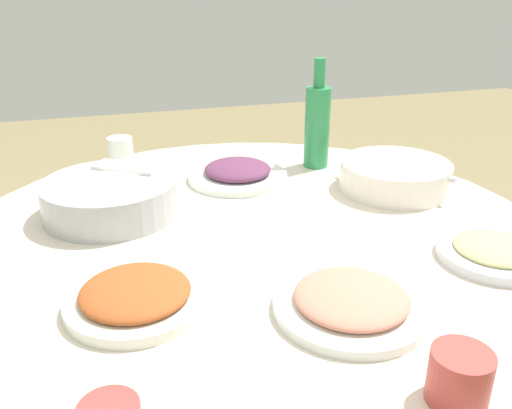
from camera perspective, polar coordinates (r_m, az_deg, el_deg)
round_dining_table at (r=1.16m, az=-0.48°, el=-6.59°), size 1.24×1.24×0.72m
rice_bowl at (r=1.22m, az=-14.88°, el=0.77°), size 0.29×0.29×0.09m
soup_bowl at (r=1.36m, az=14.20°, el=2.81°), size 0.26×0.26×0.07m
dish_shrimp at (r=0.88m, az=9.83°, el=-9.90°), size 0.25×0.25×0.04m
dish_eggplant at (r=1.39m, az=-1.92°, el=3.30°), size 0.25×0.25×0.05m
dish_stirfry at (r=0.90m, az=-12.38°, el=-9.25°), size 0.23×0.23×0.05m
dish_noodles at (r=1.11m, az=23.57°, el=-4.49°), size 0.21×0.21×0.04m
green_bottle at (r=1.47m, az=6.37°, el=8.28°), size 0.07×0.07×0.29m
tea_cup_far at (r=0.75m, az=20.34°, el=-16.45°), size 0.08×0.08×0.07m
tea_cup_side at (r=1.56m, az=-13.88°, el=5.54°), size 0.07×0.07×0.07m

